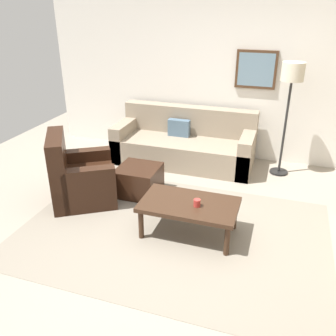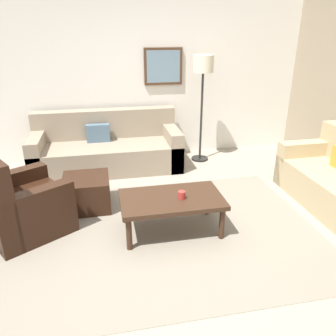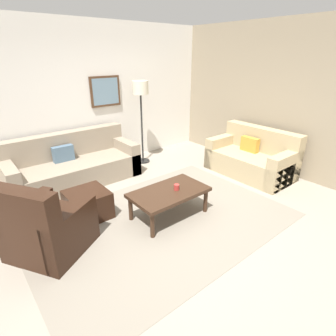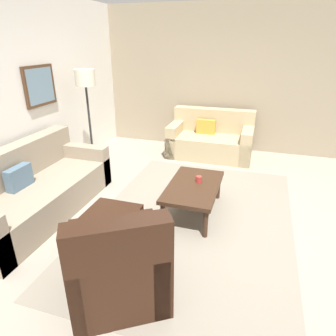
{
  "view_description": "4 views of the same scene",
  "coord_description": "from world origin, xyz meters",
  "px_view_note": "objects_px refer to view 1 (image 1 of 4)",
  "views": [
    {
      "loc": [
        1.06,
        -3.38,
        2.49
      ],
      "look_at": [
        -0.11,
        0.17,
        0.75
      ],
      "focal_mm": 38.52,
      "sensor_mm": 36.0,
      "label": 1
    },
    {
      "loc": [
        -0.48,
        -3.06,
        2.09
      ],
      "look_at": [
        0.16,
        0.11,
        0.73
      ],
      "focal_mm": 35.66,
      "sensor_mm": 36.0,
      "label": 2
    },
    {
      "loc": [
        -1.98,
        -2.58,
        2.21
      ],
      "look_at": [
        0.34,
        0.26,
        0.65
      ],
      "focal_mm": 28.94,
      "sensor_mm": 36.0,
      "label": 3
    },
    {
      "loc": [
        -3.24,
        -0.67,
        2.15
      ],
      "look_at": [
        0.07,
        0.36,
        0.65
      ],
      "focal_mm": 32.08,
      "sensor_mm": 36.0,
      "label": 4
    }
  ],
  "objects_px": {
    "lamp_standing": "(291,84)",
    "coffee_table": "(189,207)",
    "cup": "(197,203)",
    "framed_artwork": "(256,70)",
    "armchair_leather": "(78,180)",
    "couch_main": "(185,144)",
    "ottoman": "(139,180)"
  },
  "relations": [
    {
      "from": "couch_main",
      "to": "coffee_table",
      "type": "height_order",
      "value": "couch_main"
    },
    {
      "from": "coffee_table",
      "to": "cup",
      "type": "distance_m",
      "value": 0.14
    },
    {
      "from": "couch_main",
      "to": "cup",
      "type": "relative_size",
      "value": 27.13
    },
    {
      "from": "ottoman",
      "to": "coffee_table",
      "type": "xyz_separation_m",
      "value": [
        0.92,
        -0.72,
        0.16
      ]
    },
    {
      "from": "armchair_leather",
      "to": "coffee_table",
      "type": "relative_size",
      "value": 1.0
    },
    {
      "from": "lamp_standing",
      "to": "ottoman",
      "type": "bearing_deg",
      "value": -144.74
    },
    {
      "from": "coffee_table",
      "to": "cup",
      "type": "xyz_separation_m",
      "value": [
        0.1,
        -0.05,
        0.09
      ]
    },
    {
      "from": "ottoman",
      "to": "lamp_standing",
      "type": "xyz_separation_m",
      "value": [
        1.85,
        1.31,
        1.21
      ]
    },
    {
      "from": "framed_artwork",
      "to": "couch_main",
      "type": "bearing_deg",
      "value": -157.17
    },
    {
      "from": "armchair_leather",
      "to": "framed_artwork",
      "type": "height_order",
      "value": "framed_artwork"
    },
    {
      "from": "couch_main",
      "to": "framed_artwork",
      "type": "height_order",
      "value": "framed_artwork"
    },
    {
      "from": "ottoman",
      "to": "lamp_standing",
      "type": "bearing_deg",
      "value": 35.26
    },
    {
      "from": "lamp_standing",
      "to": "framed_artwork",
      "type": "distance_m",
      "value": 0.71
    },
    {
      "from": "framed_artwork",
      "to": "lamp_standing",
      "type": "bearing_deg",
      "value": -38.63
    },
    {
      "from": "coffee_table",
      "to": "armchair_leather",
      "type": "bearing_deg",
      "value": 170.12
    },
    {
      "from": "ottoman",
      "to": "cup",
      "type": "distance_m",
      "value": 1.3
    },
    {
      "from": "lamp_standing",
      "to": "coffee_table",
      "type": "bearing_deg",
      "value": -114.56
    },
    {
      "from": "framed_artwork",
      "to": "coffee_table",
      "type": "bearing_deg",
      "value": -98.77
    },
    {
      "from": "ottoman",
      "to": "framed_artwork",
      "type": "relative_size",
      "value": 0.89
    },
    {
      "from": "couch_main",
      "to": "framed_artwork",
      "type": "bearing_deg",
      "value": 22.83
    },
    {
      "from": "armchair_leather",
      "to": "coffee_table",
      "type": "xyz_separation_m",
      "value": [
        1.62,
        -0.28,
        0.05
      ]
    },
    {
      "from": "armchair_leather",
      "to": "coffee_table",
      "type": "distance_m",
      "value": 1.65
    },
    {
      "from": "armchair_leather",
      "to": "ottoman",
      "type": "bearing_deg",
      "value": 32.03
    },
    {
      "from": "couch_main",
      "to": "lamp_standing",
      "type": "bearing_deg",
      "value": -0.5
    },
    {
      "from": "armchair_leather",
      "to": "cup",
      "type": "relative_size",
      "value": 13.17
    },
    {
      "from": "lamp_standing",
      "to": "cup",
      "type": "bearing_deg",
      "value": -111.72
    },
    {
      "from": "coffee_table",
      "to": "lamp_standing",
      "type": "height_order",
      "value": "lamp_standing"
    },
    {
      "from": "framed_artwork",
      "to": "armchair_leather",
      "type": "bearing_deg",
      "value": -132.55
    },
    {
      "from": "ottoman",
      "to": "cup",
      "type": "bearing_deg",
      "value": -36.97
    },
    {
      "from": "couch_main",
      "to": "cup",
      "type": "bearing_deg",
      "value": -70.87
    },
    {
      "from": "armchair_leather",
      "to": "coffee_table",
      "type": "height_order",
      "value": "armchair_leather"
    },
    {
      "from": "lamp_standing",
      "to": "couch_main",
      "type": "bearing_deg",
      "value": 179.5
    }
  ]
}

